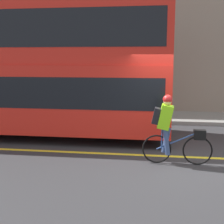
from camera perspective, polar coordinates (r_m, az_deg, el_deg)
ground_plane at (r=7.80m, az=12.32°, el=-8.36°), size 80.00×80.00×0.00m
road_center_line at (r=7.95m, az=12.24°, el=-7.98°), size 50.00×0.14×0.01m
sidewalk_curb at (r=12.65m, az=10.69°, el=-0.96°), size 60.00×2.27×0.14m
building_facade at (r=13.81m, az=10.99°, el=16.46°), size 60.00×0.30×8.08m
bus at (r=10.16m, az=-16.47°, el=8.21°), size 9.21×2.58×3.97m
cyclist_on_bike at (r=7.19m, az=10.57°, el=-2.71°), size 1.59×0.32×1.60m
trash_bin at (r=13.40m, az=-13.98°, el=2.02°), size 0.53×0.53×1.02m
street_sign_post at (r=13.40m, az=-15.20°, el=5.94°), size 0.36×0.09×2.57m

